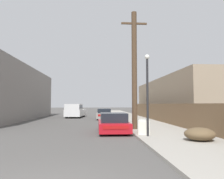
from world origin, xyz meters
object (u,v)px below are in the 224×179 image
object	(u,v)px
street_lamp	(147,88)
brush_pile	(200,134)
utility_pole	(134,68)
discarded_fridge	(144,126)
car_parked_mid	(104,114)
parked_sports_car_red	(113,123)
pickup_truck	(75,111)

from	to	relation	value
street_lamp	brush_pile	distance (m)	3.43
utility_pole	brush_pile	world-z (taller)	utility_pole
discarded_fridge	car_parked_mid	distance (m)	13.59
parked_sports_car_red	car_parked_mid	size ratio (longest dim) A/B	0.97
discarded_fridge	car_parked_mid	world-z (taller)	car_parked_mid
car_parked_mid	utility_pole	bearing A→B (deg)	-79.77
utility_pole	street_lamp	distance (m)	3.69
utility_pole	street_lamp	size ratio (longest dim) A/B	1.87
street_lamp	discarded_fridge	bearing A→B (deg)	86.74
car_parked_mid	brush_pile	size ratio (longest dim) A/B	3.03
utility_pole	street_lamp	world-z (taller)	utility_pole
discarded_fridge	parked_sports_car_red	xyz separation A→B (m)	(-1.71, 1.35, 0.06)
pickup_truck	brush_pile	size ratio (longest dim) A/B	4.18
discarded_fridge	parked_sports_car_red	world-z (taller)	parked_sports_car_red
street_lamp	parked_sports_car_red	bearing A→B (deg)	122.51
utility_pole	car_parked_mid	bearing A→B (deg)	98.44
discarded_fridge	utility_pole	xyz separation A→B (m)	(-0.19, 2.10, 3.76)
brush_pile	street_lamp	bearing A→B (deg)	142.86
discarded_fridge	brush_pile	size ratio (longest dim) A/B	1.22
pickup_truck	street_lamp	xyz separation A→B (m)	(5.59, -18.29, 1.76)
parked_sports_car_red	pickup_truck	xyz separation A→B (m)	(-3.96, 15.72, 0.34)
pickup_truck	brush_pile	xyz separation A→B (m)	(7.66, -19.86, -0.49)
discarded_fridge	parked_sports_car_red	size ratio (longest dim) A/B	0.41
car_parked_mid	street_lamp	xyz separation A→B (m)	(1.80, -14.69, 2.07)
parked_sports_car_red	pickup_truck	distance (m)	16.22
car_parked_mid	pickup_truck	bearing A→B (deg)	138.22
discarded_fridge	street_lamp	xyz separation A→B (m)	(-0.07, -1.23, 2.16)
car_parked_mid	pickup_truck	distance (m)	5.24
pickup_truck	utility_pole	world-z (taller)	utility_pole
discarded_fridge	pickup_truck	bearing A→B (deg)	121.11
pickup_truck	street_lamp	world-z (taller)	street_lamp
car_parked_mid	pickup_truck	world-z (taller)	pickup_truck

